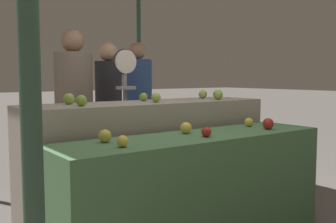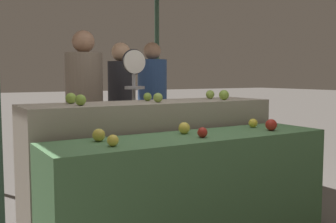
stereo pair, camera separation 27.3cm
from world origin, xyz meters
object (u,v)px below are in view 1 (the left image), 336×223
at_px(person_vendor_at_scale, 74,103).
at_px(person_customer_right, 109,102).
at_px(produce_scale, 125,92).
at_px(person_customer_left, 137,98).

xyz_separation_m(person_vendor_at_scale, person_customer_right, (0.55, 0.30, -0.03)).
bearing_deg(produce_scale, person_customer_right, 77.41).
bearing_deg(person_customer_right, person_customer_left, -150.07).
distance_m(person_vendor_at_scale, person_customer_left, 1.29).
bearing_deg(person_customer_left, person_customer_right, 1.16).
bearing_deg(produce_scale, person_customer_left, 52.38).
distance_m(produce_scale, person_customer_right, 0.65).
xyz_separation_m(produce_scale, person_vendor_at_scale, (-0.41, 0.32, -0.11)).
bearing_deg(person_customer_right, person_vendor_at_scale, 30.48).
bearing_deg(person_vendor_at_scale, person_customer_right, -179.27).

